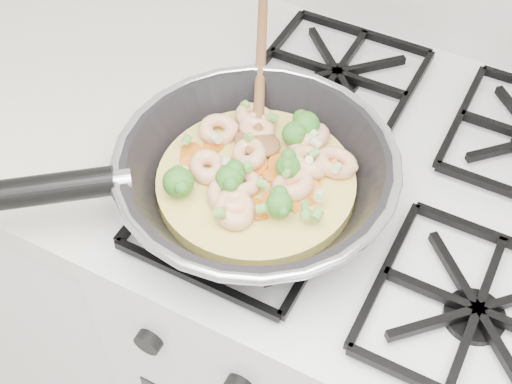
% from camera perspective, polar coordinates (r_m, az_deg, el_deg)
% --- Properties ---
extents(stove, '(0.60, 0.60, 0.92)m').
position_cam_1_polar(stove, '(1.30, 8.34, -12.19)').
color(stove, white).
rests_on(stove, ground).
extents(counter_left, '(1.00, 0.60, 0.90)m').
position_cam_1_polar(counter_left, '(1.59, -19.23, 0.17)').
color(counter_left, white).
rests_on(counter_left, ground).
extents(skillet, '(0.47, 0.54, 0.10)m').
position_cam_1_polar(skillet, '(0.85, -0.31, 1.51)').
color(skillet, black).
rests_on(skillet, stove).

